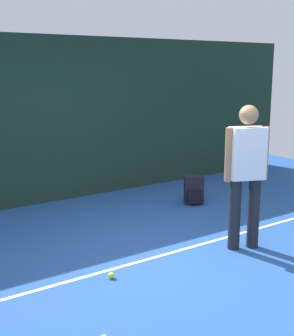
% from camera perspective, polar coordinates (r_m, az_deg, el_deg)
% --- Properties ---
extents(ground_plane, '(12.00, 12.00, 0.00)m').
position_cam_1_polar(ground_plane, '(5.23, 2.54, -11.56)').
color(ground_plane, '#234C93').
extents(back_fence, '(10.00, 0.10, 2.60)m').
position_cam_1_polar(back_fence, '(7.44, -11.47, 5.80)').
color(back_fence, '#192D23').
rests_on(back_fence, ground).
extents(court_line, '(9.00, 0.05, 0.00)m').
position_cam_1_polar(court_line, '(5.37, 1.26, -10.86)').
color(court_line, white).
rests_on(court_line, ground).
extents(tennis_player, '(0.50, 0.36, 1.70)m').
position_cam_1_polar(tennis_player, '(5.46, 12.13, -0.10)').
color(tennis_player, black).
rests_on(tennis_player, ground).
extents(backpack, '(0.37, 0.38, 0.44)m').
position_cam_1_polar(backpack, '(7.34, 5.80, -2.78)').
color(backpack, black).
rests_on(backpack, ground).
extents(tennis_ball_by_fence, '(0.07, 0.07, 0.07)m').
position_cam_1_polar(tennis_ball_by_fence, '(4.86, -4.43, -13.07)').
color(tennis_ball_by_fence, '#CCE033').
rests_on(tennis_ball_by_fence, ground).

